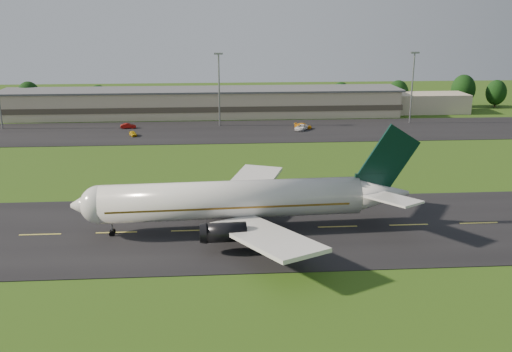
{
  "coord_description": "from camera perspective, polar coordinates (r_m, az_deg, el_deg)",
  "views": [
    {
      "loc": [
        3.96,
        -79.44,
        31.58
      ],
      "look_at": [
        10.19,
        8.0,
        6.0
      ],
      "focal_mm": 40.0,
      "sensor_mm": 36.0,
      "label": 1
    }
  ],
  "objects": [
    {
      "name": "service_vehicle_c",
      "position": [
        156.4,
        4.57,
        4.88
      ],
      "size": [
        4.8,
        5.75,
        1.46
      ],
      "primitive_type": "imported",
      "rotation": [
        0.0,
        0.0,
        -0.54
      ],
      "color": "white",
      "rests_on": "apron"
    },
    {
      "name": "light_mast_east",
      "position": [
        170.05,
        15.4,
        9.33
      ],
      "size": [
        2.4,
        1.2,
        20.35
      ],
      "color": "gray",
      "rests_on": "ground"
    },
    {
      "name": "service_vehicle_a",
      "position": [
        151.83,
        -12.2,
        4.17
      ],
      "size": [
        2.68,
        3.95,
        1.25
      ],
      "primitive_type": "imported",
      "rotation": [
        0.0,
        0.0,
        0.36
      ],
      "color": "#C9A10B",
      "rests_on": "apron"
    },
    {
      "name": "taxiway",
      "position": [
        85.56,
        -6.47,
        -5.47
      ],
      "size": [
        220.0,
        30.0,
        0.1
      ],
      "primitive_type": "cube",
      "color": "black",
      "rests_on": "ground"
    },
    {
      "name": "service_vehicle_d",
      "position": [
        158.64,
        4.74,
        5.02
      ],
      "size": [
        5.19,
        3.92,
        1.4
      ],
      "primitive_type": "imported",
      "rotation": [
        0.0,
        0.0,
        1.11
      ],
      "color": "orange",
      "rests_on": "apron"
    },
    {
      "name": "airliner",
      "position": [
        83.97,
        -1.85,
        -2.44
      ],
      "size": [
        51.3,
        42.13,
        15.57
      ],
      "rotation": [
        0.0,
        0.0,
        0.05
      ],
      "color": "silver",
      "rests_on": "ground"
    },
    {
      "name": "apron",
      "position": [
        154.74,
        -5.47,
        4.44
      ],
      "size": [
        260.0,
        30.0,
        0.1
      ],
      "primitive_type": "cube",
      "color": "black",
      "rests_on": "ground"
    },
    {
      "name": "service_vehicle_b",
      "position": [
        161.99,
        -12.66,
        4.92
      ],
      "size": [
        4.34,
        1.89,
        1.39
      ],
      "primitive_type": "imported",
      "rotation": [
        0.0,
        0.0,
        1.67
      ],
      "color": "#970D0A",
      "rests_on": "apron"
    },
    {
      "name": "light_mast_centre",
      "position": [
        160.56,
        -3.73,
        9.49
      ],
      "size": [
        2.4,
        1.2,
        20.35
      ],
      "color": "gray",
      "rests_on": "ground"
    },
    {
      "name": "terminal",
      "position": [
        177.8,
        -3.27,
        7.31
      ],
      "size": [
        145.0,
        16.0,
        8.4
      ],
      "color": "#B9AB8D",
      "rests_on": "ground"
    },
    {
      "name": "tree_line",
      "position": [
        190.49,
        6.06,
        8.2
      ],
      "size": [
        197.07,
        9.87,
        10.87
      ],
      "color": "black",
      "rests_on": "ground"
    },
    {
      "name": "ground",
      "position": [
        85.58,
        -6.47,
        -5.5
      ],
      "size": [
        360.0,
        360.0,
        0.0
      ],
      "primitive_type": "plane",
      "color": "#294711",
      "rests_on": "ground"
    }
  ]
}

